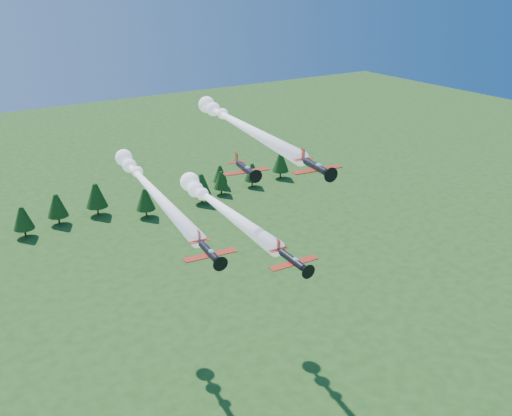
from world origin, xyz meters
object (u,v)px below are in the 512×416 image
plane_right (238,123)px  plane_slot (246,169)px  plane_lead (218,205)px  plane_left (149,186)px

plane_right → plane_slot: (-12.40, -22.88, -0.75)m
plane_lead → plane_right: 21.17m
plane_slot → plane_left: bearing=113.0°
plane_lead → plane_slot: plane_slot is taller
plane_right → plane_lead: bearing=-124.8°
plane_right → plane_slot: bearing=-111.0°
plane_left → plane_lead: bearing=-62.4°
plane_left → plane_right: plane_right is taller
plane_left → plane_right: 21.51m
plane_left → plane_slot: bearing=-69.4°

